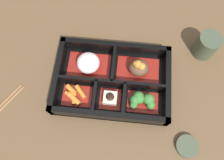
{
  "coord_description": "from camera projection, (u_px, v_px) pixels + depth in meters",
  "views": [
    {
      "loc": [
        0.02,
        -0.21,
        0.59
      ],
      "look_at": [
        0.0,
        0.0,
        0.03
      ],
      "focal_mm": 35.0,
      "sensor_mm": 36.0,
      "label": 1
    }
  ],
  "objects": [
    {
      "name": "bowl_carrots",
      "position": [
        76.0,
        95.0,
        0.59
      ],
      "size": [
        0.08,
        0.06,
        0.02
      ],
      "color": "maroon",
      "rests_on": "bento_base"
    },
    {
      "name": "bowl_tofu",
      "position": [
        109.0,
        98.0,
        0.59
      ],
      "size": [
        0.06,
        0.06,
        0.03
      ],
      "color": "maroon",
      "rests_on": "bento_base"
    },
    {
      "name": "sauce_dish",
      "position": [
        187.0,
        146.0,
        0.56
      ],
      "size": [
        0.06,
        0.06,
        0.01
      ],
      "color": "#424C38",
      "rests_on": "ground_plane"
    },
    {
      "name": "tea_cup",
      "position": [
        207.0,
        45.0,
        0.63
      ],
      "size": [
        0.06,
        0.06,
        0.07
      ],
      "color": "#424C38",
      "rests_on": "ground_plane"
    },
    {
      "name": "ground_plane",
      "position": [
        112.0,
        83.0,
        0.63
      ],
      "size": [
        3.0,
        3.0,
        0.0
      ],
      "primitive_type": "plane",
      "color": "brown"
    },
    {
      "name": "bowl_greens",
      "position": [
        141.0,
        100.0,
        0.58
      ],
      "size": [
        0.08,
        0.06,
        0.04
      ],
      "color": "maroon",
      "rests_on": "bento_base"
    },
    {
      "name": "bowl_rice",
      "position": [
        88.0,
        64.0,
        0.61
      ],
      "size": [
        0.12,
        0.08,
        0.05
      ],
      "color": "maroon",
      "rests_on": "bento_base"
    },
    {
      "name": "bowl_stew",
      "position": [
        139.0,
        68.0,
        0.61
      ],
      "size": [
        0.12,
        0.08,
        0.06
      ],
      "color": "maroon",
      "rests_on": "bento_base"
    },
    {
      "name": "bento_base",
      "position": [
        112.0,
        82.0,
        0.62
      ],
      "size": [
        0.31,
        0.22,
        0.01
      ],
      "color": "black",
      "rests_on": "ground_plane"
    },
    {
      "name": "bento_rim",
      "position": [
        112.0,
        81.0,
        0.6
      ],
      "size": [
        0.31,
        0.22,
        0.05
      ],
      "color": "black",
      "rests_on": "ground_plane"
    }
  ]
}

